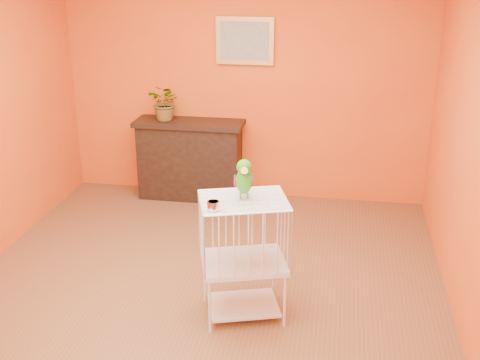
# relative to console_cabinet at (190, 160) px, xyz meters

# --- Properties ---
(ground) EXTENTS (4.50, 4.50, 0.00)m
(ground) POSITION_rel_console_cabinet_xyz_m (0.59, -2.04, -0.45)
(ground) COLOR brown
(ground) RESTS_ON ground
(room_shell) EXTENTS (4.50, 4.50, 4.50)m
(room_shell) POSITION_rel_console_cabinet_xyz_m (0.59, -2.04, 1.14)
(room_shell) COLOR #D55714
(room_shell) RESTS_ON ground
(console_cabinet) EXTENTS (1.20, 0.43, 0.89)m
(console_cabinet) POSITION_rel_console_cabinet_xyz_m (0.00, 0.00, 0.00)
(console_cabinet) COLOR black
(console_cabinet) RESTS_ON ground
(potted_plant) EXTENTS (0.47, 0.49, 0.31)m
(potted_plant) POSITION_rel_console_cabinet_xyz_m (-0.25, -0.01, 0.60)
(potted_plant) COLOR #26722D
(potted_plant) RESTS_ON console_cabinet
(framed_picture) EXTENTS (0.62, 0.04, 0.50)m
(framed_picture) POSITION_rel_console_cabinet_xyz_m (0.59, 0.18, 1.30)
(framed_picture) COLOR #BC8743
(framed_picture) RESTS_ON room_shell
(birdcage) EXTENTS (0.73, 0.64, 0.95)m
(birdcage) POSITION_rel_console_cabinet_xyz_m (0.99, -2.26, 0.05)
(birdcage) COLOR beige
(birdcage) RESTS_ON ground
(feed_cup) EXTENTS (0.09, 0.09, 0.06)m
(feed_cup) POSITION_rel_console_cabinet_xyz_m (0.81, -2.48, 0.54)
(feed_cup) COLOR silver
(feed_cup) RESTS_ON birdcage
(parrot) EXTENTS (0.16, 0.28, 0.31)m
(parrot) POSITION_rel_console_cabinet_xyz_m (0.98, -2.24, 0.67)
(parrot) COLOR #59544C
(parrot) RESTS_ON birdcage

